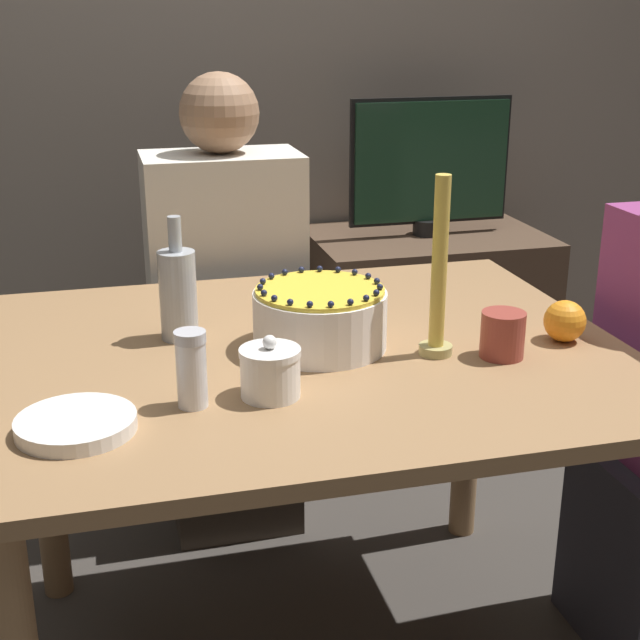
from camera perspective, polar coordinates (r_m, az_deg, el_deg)
wall_behind at (r=2.97m, az=-7.55°, el=17.76°), size 8.00×0.05×2.60m
dining_table at (r=1.76m, az=-0.67°, el=-5.58°), size 1.20×0.99×0.76m
cake at (r=1.69m, az=-0.00°, el=0.13°), size 0.26×0.26×0.13m
sugar_bowl at (r=1.49m, az=-3.20°, el=-3.34°), size 0.10×0.10×0.11m
sugar_shaker at (r=1.45m, az=-8.23°, el=-3.10°), size 0.05×0.05×0.13m
plate_stack at (r=1.43m, az=-15.35°, el=-6.45°), size 0.19×0.19×0.02m
candle at (r=1.64m, az=7.60°, el=2.46°), size 0.06×0.06×0.34m
bottle at (r=1.75m, az=-9.08°, el=1.74°), size 0.07×0.07×0.24m
cup at (r=1.68m, az=11.61°, el=-0.92°), size 0.08×0.08×0.09m
orange_fruit_0 at (r=1.88m, az=-0.08°, el=1.26°), size 0.06×0.06×0.06m
orange_fruit_1 at (r=1.79m, az=15.40°, el=-0.07°), size 0.08×0.08×0.08m
person_man_blue_shirt at (r=2.42m, az=-5.94°, el=-1.12°), size 0.40×0.34×1.23m
side_cabinet at (r=3.04m, az=6.66°, el=-0.74°), size 0.76×0.50×0.68m
tv_monitor at (r=2.89m, az=7.08°, el=9.84°), size 0.53×0.10×0.44m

